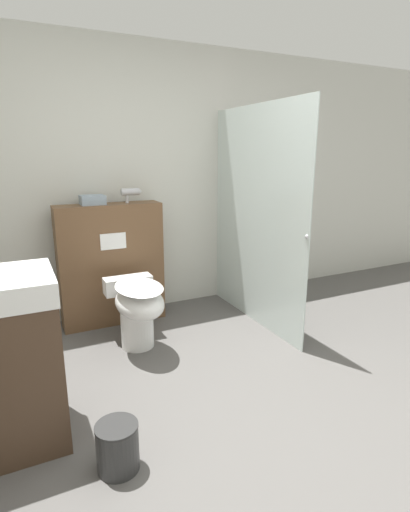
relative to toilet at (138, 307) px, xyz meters
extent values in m
plane|color=#565451|center=(0.33, -1.34, -0.35)|extent=(12.00, 12.00, 0.00)
cube|color=silver|center=(0.33, 0.85, 0.90)|extent=(8.00, 0.06, 2.50)
cube|color=brown|center=(-0.05, 0.62, 0.19)|extent=(0.91, 0.25, 1.09)
cube|color=white|center=(-0.05, 0.49, 0.43)|extent=(0.22, 0.01, 0.14)
cube|color=silver|center=(1.13, 0.09, 0.61)|extent=(0.01, 1.45, 1.92)
sphere|color=#B2B2B7|center=(1.13, -0.60, 0.57)|extent=(0.04, 0.04, 0.04)
cylinder|color=white|center=(0.00, 0.03, -0.16)|extent=(0.26, 0.26, 0.39)
ellipsoid|color=white|center=(0.00, -0.06, 0.06)|extent=(0.36, 0.54, 0.23)
ellipsoid|color=white|center=(0.00, -0.06, 0.18)|extent=(0.35, 0.53, 0.02)
cube|color=white|center=(0.00, 0.26, 0.10)|extent=(0.39, 0.15, 0.14)
cylinder|color=#B7B7BC|center=(0.15, 0.62, 0.83)|extent=(0.16, 0.06, 0.06)
cone|color=#B7B7BC|center=(0.25, 0.62, 0.83)|extent=(0.03, 0.05, 0.05)
cylinder|color=#B7B7BC|center=(0.12, 0.62, 0.78)|extent=(0.03, 0.03, 0.09)
cube|color=#8C9EAD|center=(-0.17, 0.64, 0.78)|extent=(0.20, 0.17, 0.08)
cylinder|color=#2D2D2D|center=(-0.46, -1.18, -0.24)|extent=(0.21, 0.21, 0.23)
cylinder|color=#2D2D2D|center=(-0.46, -1.18, -0.11)|extent=(0.21, 0.21, 0.01)
camera|label=1|loc=(-0.80, -2.86, 1.17)|focal=28.00mm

